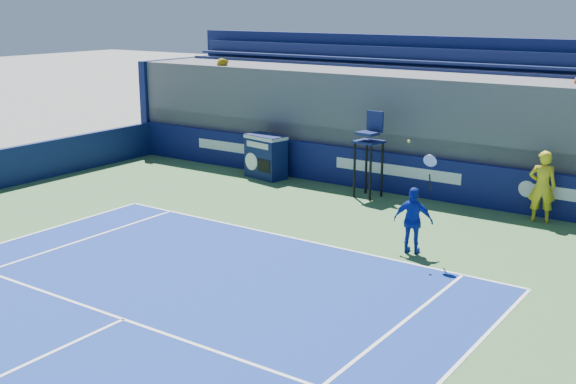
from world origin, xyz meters
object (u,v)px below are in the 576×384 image
Objects in this scene: ball_person at (542,187)px; umpire_chair at (370,145)px; tennis_player at (413,220)px; match_clock at (266,155)px.

umpire_chair is (-4.80, -0.30, 0.59)m from ball_person.
umpire_chair is 4.95m from tennis_player.
tennis_player reaches higher than umpire_chair.
tennis_player reaches higher than match_clock.
tennis_player is (-1.64, -4.04, -0.17)m from ball_person.
ball_person is 0.72× the size of tennis_player.
ball_person is 4.84m from umpire_chair.
umpire_chair is 0.96× the size of tennis_player.
match_clock is 8.01m from tennis_player.
umpire_chair is at bearing 130.18° from tennis_player.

